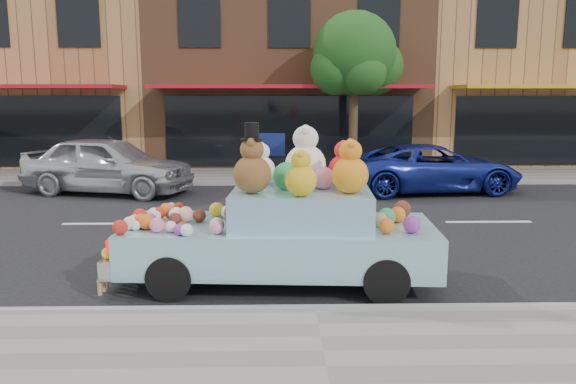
{
  "coord_description": "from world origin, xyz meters",
  "views": [
    {
      "loc": [
        -0.47,
        -11.42,
        2.65
      ],
      "look_at": [
        -0.3,
        -3.39,
        1.25
      ],
      "focal_mm": 35.0,
      "sensor_mm": 36.0,
      "label": 1
    }
  ],
  "objects_px": {
    "street_tree": "(355,61)",
    "art_car": "(283,227)",
    "car_blue": "(433,168)",
    "car_silver": "(108,165)"
  },
  "relations": [
    {
      "from": "street_tree",
      "to": "art_car",
      "type": "height_order",
      "value": "street_tree"
    },
    {
      "from": "car_blue",
      "to": "car_silver",
      "type": "bearing_deg",
      "value": 84.67
    },
    {
      "from": "car_blue",
      "to": "art_car",
      "type": "height_order",
      "value": "art_car"
    },
    {
      "from": "car_silver",
      "to": "car_blue",
      "type": "distance_m",
      "value": 8.85
    },
    {
      "from": "street_tree",
      "to": "car_silver",
      "type": "relative_size",
      "value": 1.14
    },
    {
      "from": "street_tree",
      "to": "car_silver",
      "type": "xyz_separation_m",
      "value": [
        -7.03,
        -2.86,
        -2.91
      ]
    },
    {
      "from": "car_blue",
      "to": "art_car",
      "type": "relative_size",
      "value": 1.03
    },
    {
      "from": "car_silver",
      "to": "street_tree",
      "type": "bearing_deg",
      "value": -52.72
    },
    {
      "from": "car_silver",
      "to": "car_blue",
      "type": "relative_size",
      "value": 0.98
    },
    {
      "from": "street_tree",
      "to": "car_silver",
      "type": "distance_m",
      "value": 8.13
    }
  ]
}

